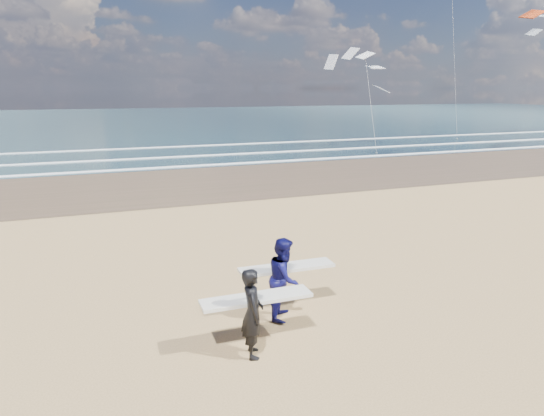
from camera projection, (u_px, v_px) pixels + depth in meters
name	position (u px, v px, depth m)	size (l,w,h in m)	color
wet_sand_strip	(444.00, 164.00, 32.89)	(220.00, 12.00, 0.01)	brown
ocean	(228.00, 119.00, 81.90)	(220.00, 100.00, 0.02)	#193039
foam_breakers	(366.00, 147.00, 42.04)	(220.00, 11.70, 0.05)	white
surfer_near	(253.00, 311.00, 9.14)	(2.21, 0.98, 1.75)	black
surfer_far	(284.00, 277.00, 10.67)	(2.21, 1.20, 1.83)	#0C0C45
kite_1	(369.00, 86.00, 39.59)	(6.38, 4.80, 8.89)	slate
kite_5	(454.00, 51.00, 49.09)	(4.78, 4.63, 16.67)	slate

